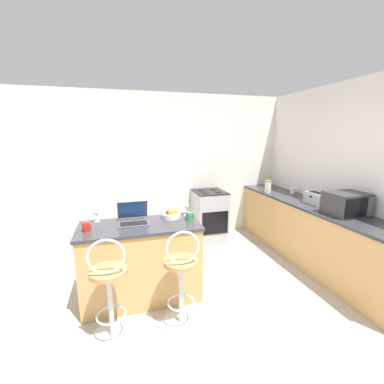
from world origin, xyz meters
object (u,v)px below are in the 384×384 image
(bar_stool_far, at_px, (181,281))
(laptop, at_px, (133,217))
(mug_green, at_px, (189,216))
(storage_jar, at_px, (268,186))
(stove_range, at_px, (209,215))
(toaster, at_px, (316,199))
(mug_white, at_px, (293,191))
(wine_glass_short, at_px, (186,207))
(mug_red, at_px, (86,227))
(fruit_bowl, at_px, (171,215))
(wine_glass_tall, at_px, (96,213))
(bar_stool_near, at_px, (109,292))
(microwave, at_px, (346,204))

(bar_stool_far, distance_m, laptop, 0.92)
(bar_stool_far, height_order, mug_green, bar_stool_far)
(storage_jar, bearing_deg, stove_range, 158.89)
(bar_stool_far, relative_size, toaster, 3.24)
(bar_stool_far, bearing_deg, mug_white, 32.18)
(bar_stool_far, xyz_separation_m, stove_range, (1.02, 2.02, -0.04))
(mug_green, relative_size, wine_glass_short, 0.69)
(laptop, height_order, wine_glass_short, laptop)
(wine_glass_short, bearing_deg, bar_stool_far, -108.15)
(wine_glass_short, xyz_separation_m, mug_red, (-1.14, -0.26, -0.06))
(toaster, distance_m, wine_glass_short, 1.91)
(mug_white, distance_m, fruit_bowl, 2.38)
(storage_jar, bearing_deg, toaster, -76.95)
(wine_glass_tall, height_order, fruit_bowl, wine_glass_tall)
(storage_jar, relative_size, fruit_bowl, 0.91)
(mug_green, height_order, mug_red, mug_red)
(wine_glass_short, bearing_deg, fruit_bowl, -162.73)
(bar_stool_near, bearing_deg, stove_range, 50.18)
(bar_stool_near, xyz_separation_m, toaster, (2.84, 0.75, 0.50))
(toaster, bearing_deg, storage_jar, 103.05)
(mug_red, bearing_deg, fruit_bowl, 12.04)
(stove_range, bearing_deg, toaster, -47.78)
(bar_stool_far, height_order, fruit_bowl, bar_stool_far)
(mug_white, bearing_deg, mug_red, -163.59)
(toaster, height_order, wine_glass_tall, toaster)
(toaster, relative_size, stove_range, 0.35)
(storage_jar, height_order, fruit_bowl, storage_jar)
(microwave, distance_m, storage_jar, 1.43)
(mug_green, bearing_deg, mug_white, 22.85)
(bar_stool_near, distance_m, toaster, 2.98)
(microwave, bearing_deg, fruit_bowl, 167.30)
(toaster, bearing_deg, wine_glass_short, 179.04)
(mug_white, relative_size, mug_red, 0.97)
(mug_green, relative_size, wine_glass_tall, 0.70)
(mug_white, bearing_deg, fruit_bowl, -161.83)
(mug_white, bearing_deg, wine_glass_tall, -168.30)
(toaster, bearing_deg, fruit_bowl, -179.18)
(wine_glass_tall, bearing_deg, storage_jar, 16.94)
(toaster, xyz_separation_m, stove_range, (-1.15, 1.27, -0.54))
(bar_stool_far, height_order, storage_jar, storage_jar)
(microwave, height_order, mug_green, microwave)
(stove_range, bearing_deg, mug_white, -23.13)
(stove_range, height_order, wine_glass_short, wine_glass_short)
(stove_range, bearing_deg, fruit_bowl, -126.40)
(mug_red, bearing_deg, laptop, 18.42)
(storage_jar, bearing_deg, mug_green, -148.05)
(wine_glass_tall, bearing_deg, toaster, -1.30)
(bar_stool_far, bearing_deg, toaster, 19.02)
(bar_stool_near, xyz_separation_m, wine_glass_tall, (-0.13, 0.81, 0.52))
(mug_white, bearing_deg, mug_green, -157.15)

